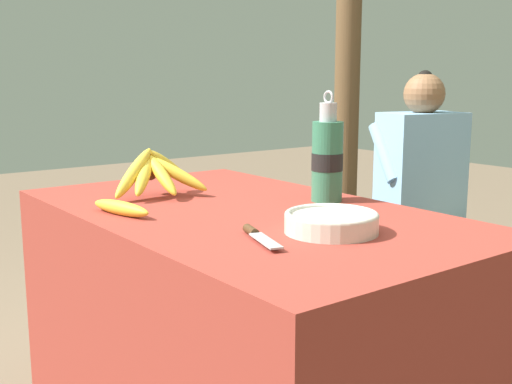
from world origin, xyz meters
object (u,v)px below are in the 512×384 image
Objects in this scene: serving_bowl at (331,221)px; support_post_near at (348,45)px; wooden_bench at (486,255)px; banana_bunch_ripe at (157,173)px; water_bottle at (327,159)px; seated_vendor at (413,180)px; knife at (257,234)px; loose_banana_front at (121,208)px.

support_post_near is at bearing 134.01° from serving_bowl.
wooden_bench is 1.41m from support_post_near.
serving_bowl is at bearing -45.99° from support_post_near.
water_bottle is (0.34, 0.35, 0.05)m from banana_bunch_ripe.
water_bottle is 0.28× the size of seated_vendor.
seated_vendor is 0.99m from support_post_near.
support_post_near is (-1.19, 1.27, 0.38)m from water_bottle.
support_post_near is (-1.41, 1.68, 0.49)m from knife.
wooden_bench is at bearing -163.35° from seated_vendor.
serving_bowl is (0.62, 0.10, -0.04)m from banana_bunch_ripe.
wooden_bench is (-0.33, 1.39, -0.36)m from knife.
water_bottle reaches higher than wooden_bench.
support_post_near is (-1.01, 1.81, 0.49)m from loose_banana_front.
serving_bowl is 0.18m from knife.
seated_vendor is (-0.36, -0.02, 0.25)m from wooden_bench.
wooden_bench is (-0.11, 0.98, -0.47)m from water_bottle.
loose_banana_front is 1.53m from seated_vendor.
banana_bunch_ripe reaches higher than loose_banana_front.
water_bottle is at bearing -83.37° from wooden_bench.
seated_vendor is at bearing 101.12° from loose_banana_front.
banana_bunch_ripe is 1.66× the size of knife.
seated_vendor is (-0.13, 1.31, -0.17)m from banana_bunch_ripe.
seated_vendor is (-0.47, 0.96, -0.22)m from water_bottle.
knife is at bearing -76.62° from wooden_bench.
support_post_near reaches higher than banana_bunch_ripe.
knife is 0.17× the size of seated_vendor.
water_bottle is 0.58m from loose_banana_front.
wooden_bench is at bearing -15.19° from support_post_near.
wooden_bench is 0.44m from seated_vendor.
serving_bowl is 0.12× the size of wooden_bench.
banana_bunch_ripe is 1.41m from wooden_bench.
seated_vendor is at bearing -176.78° from wooden_bench.
loose_banana_front is 2.13m from support_post_near.
knife is 0.07× the size of support_post_near.
knife is (0.22, -0.41, -0.11)m from water_bottle.
knife is at bearing 17.58° from loose_banana_front.
wooden_bench is (-0.39, 1.22, -0.38)m from serving_bowl.
banana_bunch_ripe is at bearing 109.16° from seated_vendor.
seated_vendor reaches higher than serving_bowl.
water_bottle is 1.45× the size of loose_banana_front.
seated_vendor is at bearing 116.31° from water_bottle.
water_bottle reaches higher than loose_banana_front.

